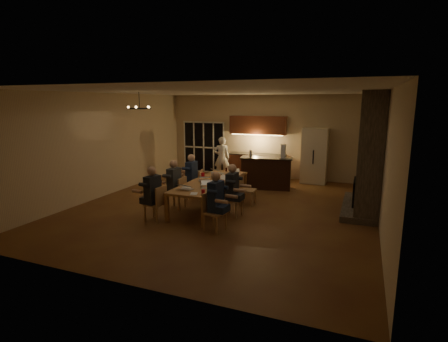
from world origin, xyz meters
TOP-DOWN VIEW (x-y plane):
  - floor at (0.00, 0.00)m, footprint 9.00×9.00m
  - back_wall at (0.00, 4.52)m, footprint 8.00×0.04m
  - left_wall at (-4.02, 0.00)m, footprint 0.04×9.00m
  - right_wall at (4.02, 0.00)m, footprint 0.04×9.00m
  - ceiling at (0.00, 0.00)m, footprint 8.00×9.00m
  - french_doors at (-2.70, 4.47)m, footprint 1.86×0.08m
  - fireplace at (3.70, 1.20)m, footprint 0.58×2.50m
  - kitchenette at (-0.30, 4.20)m, footprint 2.24×0.68m
  - refrigerator at (1.90, 4.15)m, footprint 0.90×0.68m
  - dining_table at (-0.37, -0.06)m, footprint 1.10×3.25m
  - bar_island at (0.50, 2.63)m, footprint 1.83×0.96m
  - chair_left_near at (-1.21, -1.62)m, footprint 0.47×0.47m
  - chair_left_mid at (-1.22, -0.52)m, footprint 0.44×0.44m
  - chair_left_far at (-1.20, 0.57)m, footprint 0.52×0.52m
  - chair_right_near at (0.47, -1.73)m, footprint 0.53×0.53m
  - chair_right_mid at (0.47, -0.57)m, footprint 0.48×0.48m
  - chair_right_far at (0.52, 0.54)m, footprint 0.45×0.45m
  - person_left_near at (-1.22, -1.68)m, footprint 0.68×0.68m
  - person_right_near at (0.46, -1.66)m, footprint 0.66×0.66m
  - person_left_mid at (-1.24, -0.59)m, footprint 0.63×0.63m
  - person_right_mid at (0.47, -0.60)m, footprint 0.60×0.60m
  - person_left_far at (-1.28, 0.54)m, footprint 0.60×0.60m
  - standing_person at (-1.49, 3.50)m, footprint 0.69×0.57m
  - chandelier at (-2.27, -0.59)m, footprint 0.62×0.62m
  - laptop_a at (-0.56, -1.14)m, footprint 0.36×0.32m
  - laptop_b at (-0.12, -0.86)m, footprint 0.40×0.38m
  - laptop_c at (-0.56, -0.08)m, footprint 0.42×0.40m
  - laptop_d at (-0.06, -0.07)m, footprint 0.41×0.39m
  - laptop_e at (-0.58, 1.03)m, footprint 0.40×0.37m
  - laptop_f at (-0.04, 0.96)m, footprint 0.41×0.39m
  - mug_front at (-0.38, -0.57)m, footprint 0.07×0.07m
  - mug_mid at (-0.28, 0.55)m, footprint 0.07×0.07m
  - mug_back at (-0.66, 0.71)m, footprint 0.08×0.08m
  - redcup_near at (0.04, -1.43)m, footprint 0.09×0.09m
  - redcup_mid at (-0.83, 0.38)m, footprint 0.10×0.10m
  - redcup_far at (-0.25, 1.35)m, footprint 0.10×0.10m
  - can_silver at (-0.30, -0.84)m, footprint 0.06×0.06m
  - can_cola at (-0.48, 1.40)m, footprint 0.06×0.06m
  - plate_near at (-0.02, -0.69)m, footprint 0.22×0.22m
  - plate_left at (-0.65, -1.00)m, footprint 0.25×0.25m
  - plate_far at (-0.00, 0.76)m, footprint 0.26×0.26m
  - notepad at (-0.19, -1.48)m, footprint 0.23×0.27m
  - bar_bottle at (-0.02, 2.50)m, footprint 0.09×0.09m
  - bar_blender at (1.05, 2.74)m, footprint 0.15×0.15m

SIDE VIEW (x-z plane):
  - floor at x=0.00m, z-range 0.00..0.00m
  - dining_table at x=-0.37m, z-range 0.00..0.75m
  - chair_left_near at x=-1.21m, z-range 0.00..0.89m
  - chair_left_mid at x=-1.22m, z-range 0.00..0.89m
  - chair_left_far at x=-1.20m, z-range 0.00..0.89m
  - chair_right_near at x=0.47m, z-range 0.00..0.89m
  - chair_right_mid at x=0.47m, z-range 0.00..0.89m
  - chair_right_far at x=0.52m, z-range 0.00..0.89m
  - bar_island at x=0.50m, z-range 0.00..1.08m
  - person_left_near at x=-1.22m, z-range 0.00..1.38m
  - person_right_near at x=0.46m, z-range 0.00..1.38m
  - person_left_mid at x=-1.24m, z-range 0.00..1.38m
  - person_right_mid at x=0.47m, z-range 0.00..1.38m
  - person_left_far at x=-1.28m, z-range 0.00..1.38m
  - notepad at x=-0.19m, z-range 0.75..0.76m
  - plate_near at x=-0.02m, z-range 0.75..0.77m
  - plate_left at x=-0.65m, z-range 0.75..0.77m
  - plate_far at x=0.00m, z-range 0.75..0.77m
  - mug_front at x=-0.38m, z-range 0.75..0.85m
  - mug_mid at x=-0.28m, z-range 0.75..0.85m
  - mug_back at x=-0.66m, z-range 0.75..0.85m
  - redcup_near at x=0.04m, z-range 0.75..0.87m
  - redcup_mid at x=-0.83m, z-range 0.75..0.87m
  - redcup_far at x=-0.25m, z-range 0.75..0.87m
  - can_silver at x=-0.30m, z-range 0.75..0.87m
  - can_cola at x=-0.48m, z-range 0.75..0.87m
  - standing_person at x=-1.49m, z-range 0.00..1.63m
  - laptop_a at x=-0.56m, z-range 0.75..0.98m
  - laptop_b at x=-0.12m, z-range 0.75..0.98m
  - laptop_c at x=-0.56m, z-range 0.75..0.98m
  - laptop_d at x=-0.06m, z-range 0.75..0.98m
  - laptop_e at x=-0.58m, z-range 0.75..0.98m
  - laptop_f at x=-0.04m, z-range 0.75..0.98m
  - refrigerator at x=1.90m, z-range 0.00..2.00m
  - french_doors at x=-2.70m, z-range 0.00..2.10m
  - kitchenette at x=-0.30m, z-range 0.00..2.40m
  - bar_bottle at x=-0.02m, z-range 1.08..1.32m
  - bar_blender at x=1.05m, z-range 1.08..1.53m
  - back_wall at x=0.00m, z-range 0.00..3.20m
  - left_wall at x=-4.02m, z-range 0.00..3.20m
  - right_wall at x=4.02m, z-range 0.00..3.20m
  - fireplace at x=3.70m, z-range 0.00..3.20m
  - chandelier at x=-2.27m, z-range 2.73..2.77m
  - ceiling at x=0.00m, z-range 3.20..3.24m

